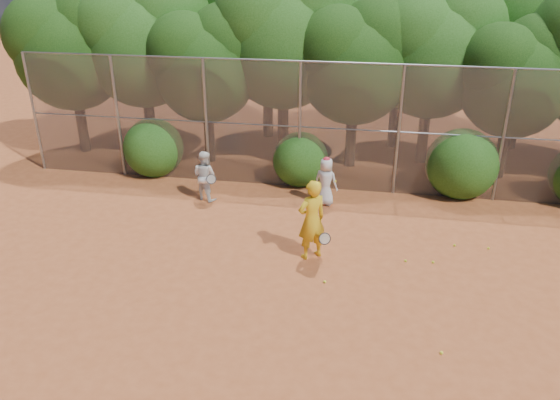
# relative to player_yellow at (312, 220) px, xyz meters

# --- Properties ---
(ground) EXTENTS (80.00, 80.00, 0.00)m
(ground) POSITION_rel_player_yellow_xyz_m (0.07, -1.65, -1.03)
(ground) COLOR #A44D25
(ground) RESTS_ON ground
(fence_back) EXTENTS (20.05, 0.09, 4.03)m
(fence_back) POSITION_rel_player_yellow_xyz_m (-0.05, 4.35, 1.02)
(fence_back) COLOR gray
(fence_back) RESTS_ON ground
(tree_0) EXTENTS (4.38, 3.81, 6.00)m
(tree_0) POSITION_rel_player_yellow_xyz_m (-9.38, 6.38, 2.90)
(tree_0) COLOR black
(tree_0) RESTS_ON ground
(tree_1) EXTENTS (4.64, 4.03, 6.35)m
(tree_1) POSITION_rel_player_yellow_xyz_m (-6.87, 6.89, 3.13)
(tree_1) COLOR black
(tree_1) RESTS_ON ground
(tree_2) EXTENTS (3.99, 3.47, 5.47)m
(tree_2) POSITION_rel_player_yellow_xyz_m (-4.38, 6.18, 2.55)
(tree_2) COLOR black
(tree_2) RESTS_ON ground
(tree_3) EXTENTS (4.89, 4.26, 6.70)m
(tree_3) POSITION_rel_player_yellow_xyz_m (-1.87, 7.19, 3.37)
(tree_3) COLOR black
(tree_3) RESTS_ON ground
(tree_4) EXTENTS (4.19, 3.64, 5.73)m
(tree_4) POSITION_rel_player_yellow_xyz_m (0.62, 6.58, 2.73)
(tree_4) COLOR black
(tree_4) RESTS_ON ground
(tree_5) EXTENTS (4.51, 3.92, 6.17)m
(tree_5) POSITION_rel_player_yellow_xyz_m (3.13, 7.39, 3.02)
(tree_5) COLOR black
(tree_5) RESTS_ON ground
(tree_6) EXTENTS (3.86, 3.36, 5.29)m
(tree_6) POSITION_rel_player_yellow_xyz_m (5.62, 6.38, 2.44)
(tree_6) COLOR black
(tree_6) RESTS_ON ground
(tree_9) EXTENTS (4.83, 4.20, 6.62)m
(tree_9) POSITION_rel_player_yellow_xyz_m (-7.87, 9.19, 3.31)
(tree_9) COLOR black
(tree_9) RESTS_ON ground
(tree_10) EXTENTS (5.15, 4.48, 7.06)m
(tree_10) POSITION_rel_player_yellow_xyz_m (-2.87, 9.39, 3.60)
(tree_10) COLOR black
(tree_10) RESTS_ON ground
(tree_11) EXTENTS (4.64, 4.03, 6.35)m
(tree_11) POSITION_rel_player_yellow_xyz_m (2.13, 8.99, 3.13)
(tree_11) COLOR black
(tree_11) RESTS_ON ground
(tree_12) EXTENTS (5.02, 4.37, 6.88)m
(tree_12) POSITION_rel_player_yellow_xyz_m (6.63, 9.59, 3.48)
(tree_12) COLOR black
(tree_12) RESTS_ON ground
(bush_0) EXTENTS (2.00, 2.00, 2.00)m
(bush_0) POSITION_rel_player_yellow_xyz_m (-5.93, 4.65, -0.03)
(bush_0) COLOR #1D4912
(bush_0) RESTS_ON ground
(bush_1) EXTENTS (1.80, 1.80, 1.80)m
(bush_1) POSITION_rel_player_yellow_xyz_m (-0.93, 4.65, -0.13)
(bush_1) COLOR #1D4912
(bush_1) RESTS_ON ground
(bush_2) EXTENTS (2.20, 2.20, 2.20)m
(bush_2) POSITION_rel_player_yellow_xyz_m (4.07, 4.65, 0.07)
(bush_2) COLOR #1D4912
(bush_2) RESTS_ON ground
(player_yellow) EXTENTS (0.96, 0.85, 2.06)m
(player_yellow) POSITION_rel_player_yellow_xyz_m (0.00, 0.00, 0.00)
(player_yellow) COLOR gold
(player_yellow) RESTS_ON ground
(player_teen) EXTENTS (0.82, 0.66, 1.50)m
(player_teen) POSITION_rel_player_yellow_xyz_m (0.04, 3.15, -0.28)
(player_teen) COLOR silver
(player_teen) RESTS_ON ground
(player_white) EXTENTS (0.92, 0.82, 1.55)m
(player_white) POSITION_rel_player_yellow_xyz_m (-3.61, 2.88, -0.26)
(player_white) COLOR white
(player_white) RESTS_ON ground
(ball_0) EXTENTS (0.07, 0.07, 0.07)m
(ball_0) POSITION_rel_player_yellow_xyz_m (2.33, 0.15, -1.00)
(ball_0) COLOR yellow
(ball_0) RESTS_ON ground
(ball_1) EXTENTS (0.07, 0.07, 0.07)m
(ball_1) POSITION_rel_player_yellow_xyz_m (4.44, 1.15, -1.00)
(ball_1) COLOR yellow
(ball_1) RESTS_ON ground
(ball_2) EXTENTS (0.07, 0.07, 0.07)m
(ball_2) POSITION_rel_player_yellow_xyz_m (2.89, -3.16, -1.00)
(ball_2) COLOR yellow
(ball_2) RESTS_ON ground
(ball_3) EXTENTS (0.07, 0.07, 0.07)m
(ball_3) POSITION_rel_player_yellow_xyz_m (2.99, 0.20, -1.00)
(ball_3) COLOR yellow
(ball_3) RESTS_ON ground
(ball_4) EXTENTS (0.07, 0.07, 0.07)m
(ball_4) POSITION_rel_player_yellow_xyz_m (0.47, -1.12, -1.00)
(ball_4) COLOR yellow
(ball_4) RESTS_ON ground
(ball_5) EXTENTS (0.07, 0.07, 0.07)m
(ball_5) POSITION_rel_player_yellow_xyz_m (3.60, 1.16, -1.00)
(ball_5) COLOR yellow
(ball_5) RESTS_ON ground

